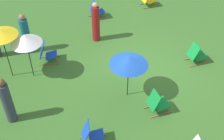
# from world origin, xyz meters

# --- Properties ---
(ground_plane) EXTENTS (40.00, 40.00, 0.00)m
(ground_plane) POSITION_xyz_m (0.00, 0.00, 0.00)
(ground_plane) COLOR #386B28
(deckchair_1) EXTENTS (0.64, 0.85, 0.83)m
(deckchair_1) POSITION_xyz_m (1.94, 3.13, 0.37)
(deckchair_1) COLOR olive
(deckchair_1) RESTS_ON ground
(deckchair_4) EXTENTS (0.49, 0.77, 0.83)m
(deckchair_4) POSITION_xyz_m (-1.86, 0.38, 0.37)
(deckchair_4) COLOR olive
(deckchair_4) RESTS_ON ground
(deckchair_5) EXTENTS (0.49, 0.77, 0.83)m
(deckchair_5) POSITION_xyz_m (4.29, 0.32, 0.37)
(deckchair_5) COLOR olive
(deckchair_5) RESTS_ON ground
(deckchair_7) EXTENTS (0.50, 0.77, 0.83)m
(deckchair_7) POSITION_xyz_m (-0.16, -2.16, 0.37)
(deckchair_7) COLOR olive
(deckchair_7) RESTS_ON ground
(deckchair_10) EXTENTS (0.63, 0.84, 0.83)m
(deckchair_10) POSITION_xyz_m (-2.29, 2.73, 0.37)
(deckchair_10) COLOR olive
(deckchair_10) RESTS_ON ground
(umbrella_0) EXTENTS (1.13, 1.13, 2.01)m
(umbrella_0) POSITION_xyz_m (1.57, 4.52, 1.89)
(umbrella_0) COLOR black
(umbrella_0) RESTS_ON ground
(umbrella_1) EXTENTS (1.08, 1.08, 1.79)m
(umbrella_1) POSITION_xyz_m (1.28, 3.79, 1.63)
(umbrella_1) COLOR black
(umbrella_1) RESTS_ON ground
(umbrella_2) EXTENTS (1.25, 1.25, 1.64)m
(umbrella_2) POSITION_xyz_m (-0.85, 0.97, 1.50)
(umbrella_2) COLOR black
(umbrella_2) RESTS_ON ground
(person_0) EXTENTS (0.44, 0.44, 1.70)m
(person_0) POSITION_xyz_m (2.82, 3.70, 0.80)
(person_0) COLOR #195972
(person_0) RESTS_ON ground
(person_1) EXTENTS (0.42, 0.42, 1.75)m
(person_1) POSITION_xyz_m (2.62, 0.90, 0.83)
(person_1) COLOR maroon
(person_1) RESTS_ON ground
(person_3) EXTENTS (0.43, 0.43, 1.72)m
(person_3) POSITION_xyz_m (-0.54, 4.78, 0.81)
(person_3) COLOR #333847
(person_3) RESTS_ON ground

